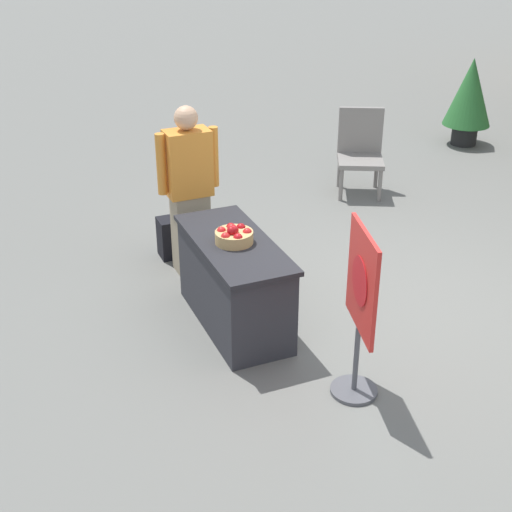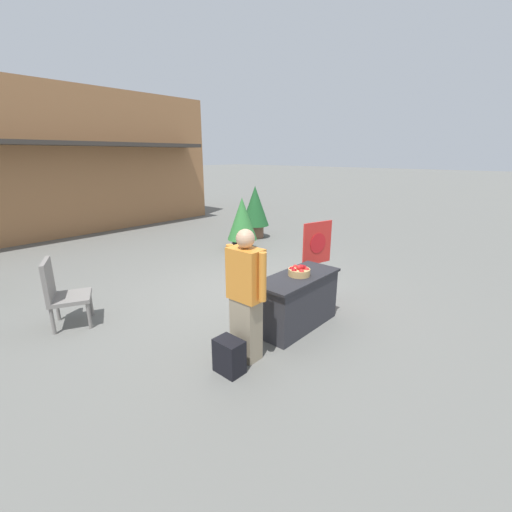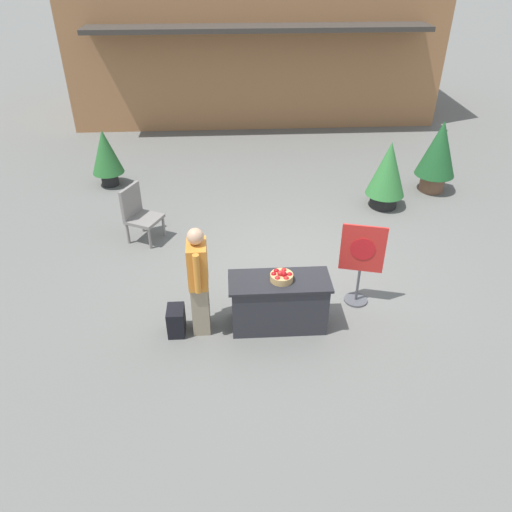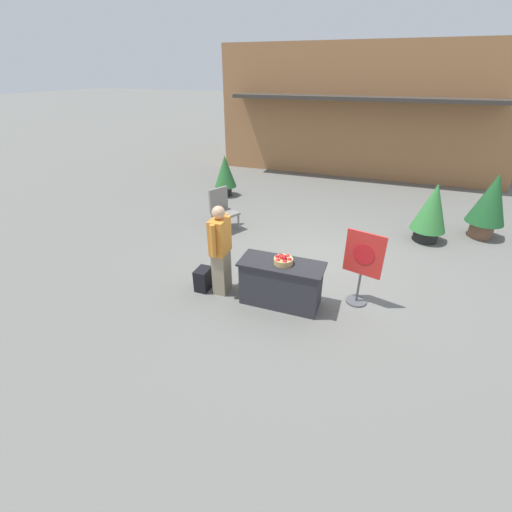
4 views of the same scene
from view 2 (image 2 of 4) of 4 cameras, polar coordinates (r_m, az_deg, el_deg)
The scene contains 10 objects.
ground_plane at distance 6.34m, azimuth -1.60°, elevation -6.46°, with size 120.00×120.00×0.00m, color slate.
storefront_building at distance 14.02m, azimuth -32.04°, elevation 13.21°, with size 10.39×5.24×4.49m.
display_table at distance 5.14m, azimuth 6.81°, elevation -7.43°, with size 1.43×0.61×0.80m.
apple_basket at distance 4.99m, azimuth 7.22°, elevation -2.50°, with size 0.32×0.32×0.16m.
person_visitor at distance 4.15m, azimuth -1.70°, elevation -6.58°, with size 0.27×0.61×1.67m.
backpack at distance 4.19m, azimuth -4.49°, elevation -16.30°, with size 0.24×0.34×0.42m.
poster_board at distance 6.26m, azimuth 10.08°, elevation 0.30°, with size 0.63×0.36×1.35m.
patio_chair at distance 5.80m, azimuth -29.79°, elevation -5.09°, with size 0.74×0.74×1.04m.
potted_plant_near_right at distance 10.50m, azimuth -0.16°, elevation 7.89°, with size 0.84×0.84×1.58m.
potted_plant_far_right at distance 9.13m, azimuth -2.33°, elevation 5.76°, with size 0.79×0.79×1.40m.
Camera 2 is at (-4.22, -4.03, 2.49)m, focal length 24.00 mm.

